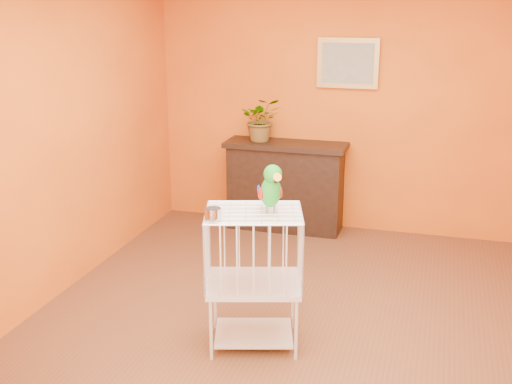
% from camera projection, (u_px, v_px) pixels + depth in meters
% --- Properties ---
extents(ground, '(4.50, 4.50, 0.00)m').
position_uv_depth(ground, '(295.00, 322.00, 4.89)').
color(ground, brown).
rests_on(ground, ground).
extents(room_shell, '(4.50, 4.50, 4.50)m').
position_uv_depth(room_shell, '(299.00, 117.00, 4.44)').
color(room_shell, orange).
rests_on(room_shell, ground).
extents(console_cabinet, '(1.26, 0.45, 0.94)m').
position_uv_depth(console_cabinet, '(285.00, 186.00, 6.78)').
color(console_cabinet, black).
rests_on(console_cabinet, ground).
extents(potted_plant, '(0.54, 0.57, 0.36)m').
position_uv_depth(potted_plant, '(262.00, 124.00, 6.69)').
color(potted_plant, '#26722D').
rests_on(potted_plant, console_cabinet).
extents(framed_picture, '(0.62, 0.04, 0.50)m').
position_uv_depth(framed_picture, '(348.00, 63.00, 6.43)').
color(framed_picture, '#AE7E3E').
rests_on(framed_picture, room_shell).
extents(birdcage, '(0.75, 0.65, 0.99)m').
position_uv_depth(birdcage, '(254.00, 277.00, 4.45)').
color(birdcage, silver).
rests_on(birdcage, ground).
extents(feed_cup, '(0.11, 0.11, 0.08)m').
position_uv_depth(feed_cup, '(213.00, 214.00, 4.14)').
color(feed_cup, silver).
rests_on(feed_cup, birdcage).
extents(parrot, '(0.24, 0.29, 0.35)m').
position_uv_depth(parrot, '(271.00, 188.00, 4.23)').
color(parrot, '#59544C').
rests_on(parrot, birdcage).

